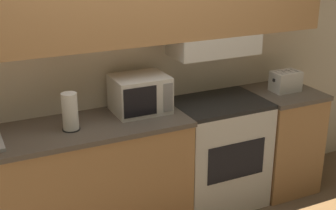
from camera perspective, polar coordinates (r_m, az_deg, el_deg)
name	(u,v)px	position (r m, az deg, el deg)	size (l,w,h in m)	color
ground_plane	(136,201)	(4.17, -3.90, -11.59)	(16.00, 16.00, 0.00)	brown
wall_back	(137,27)	(3.54, -3.82, 9.50)	(5.50, 0.38, 2.55)	silver
lower_counter_main	(67,187)	(3.54, -12.21, -9.70)	(1.82, 0.60, 0.92)	tan
lower_counter_right_stub	(280,139)	(4.32, 13.50, -4.06)	(0.55, 0.60, 0.92)	tan
stove_range	(217,153)	(3.98, 6.05, -5.79)	(0.74, 0.57, 0.92)	silver
microwave	(140,94)	(3.53, -3.45, 1.37)	(0.41, 0.34, 0.28)	silver
toaster	(286,81)	(4.13, 14.14, 2.85)	(0.25, 0.16, 0.17)	silver
paper_towel_roll	(70,112)	(3.27, -11.86, -0.81)	(0.13, 0.13, 0.27)	black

